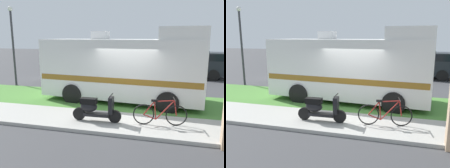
{
  "view_description": "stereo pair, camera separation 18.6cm",
  "coord_description": "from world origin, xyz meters",
  "views": [
    {
      "loc": [
        1.81,
        -8.59,
        3.0
      ],
      "look_at": [
        -0.51,
        0.3,
        1.1
      ],
      "focal_mm": 37.5,
      "sensor_mm": 36.0,
      "label": 1
    },
    {
      "loc": [
        1.99,
        -8.54,
        3.0
      ],
      "look_at": [
        -0.51,
        0.3,
        1.1
      ],
      "focal_mm": 37.5,
      "sensor_mm": 36.0,
      "label": 2
    }
  ],
  "objects": [
    {
      "name": "scooter",
      "position": [
        -0.69,
        -1.36,
        0.58
      ],
      "size": [
        1.71,
        0.5,
        0.97
      ],
      "color": "black",
      "rests_on": "ground"
    },
    {
      "name": "ground_plane",
      "position": [
        0.0,
        0.0,
        0.0
      ],
      "size": [
        80.0,
        80.0,
        0.0
      ],
      "primitive_type": "plane",
      "color": "#424244"
    },
    {
      "name": "pickup_truck_near",
      "position": [
        -4.73,
        6.29,
        0.96
      ],
      "size": [
        5.55,
        2.32,
        1.8
      ],
      "color": "silver",
      "rests_on": "ground"
    },
    {
      "name": "sidewalk",
      "position": [
        0.0,
        -1.2,
        0.06
      ],
      "size": [
        24.0,
        2.0,
        0.12
      ],
      "color": "#ADAAA3",
      "rests_on": "ground"
    },
    {
      "name": "pickup_truck_far",
      "position": [
        3.55,
        9.19,
        0.98
      ],
      "size": [
        5.22,
        2.28,
        1.85
      ],
      "color": "#1E2328",
      "rests_on": "ground"
    },
    {
      "name": "motorhome_rv",
      "position": [
        -0.28,
        1.77,
        1.59
      ],
      "size": [
        7.28,
        3.11,
        3.35
      ],
      "color": "silver",
      "rests_on": "ground"
    },
    {
      "name": "bicycle",
      "position": [
        1.49,
        -1.17,
        0.51
      ],
      "size": [
        1.74,
        0.52,
        0.9
      ],
      "color": "black",
      "rests_on": "ground"
    },
    {
      "name": "grass_strip",
      "position": [
        0.0,
        1.5,
        0.04
      ],
      "size": [
        24.0,
        3.4,
        0.08
      ],
      "color": "#4C8438",
      "rests_on": "ground"
    },
    {
      "name": "street_lamp_post",
      "position": [
        -7.48,
        3.6,
        2.81
      ],
      "size": [
        0.28,
        0.28,
        4.68
      ],
      "color": "#333338",
      "rests_on": "ground"
    }
  ]
}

